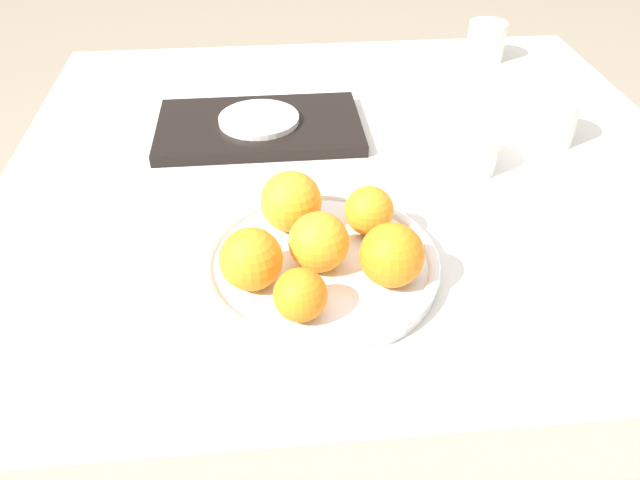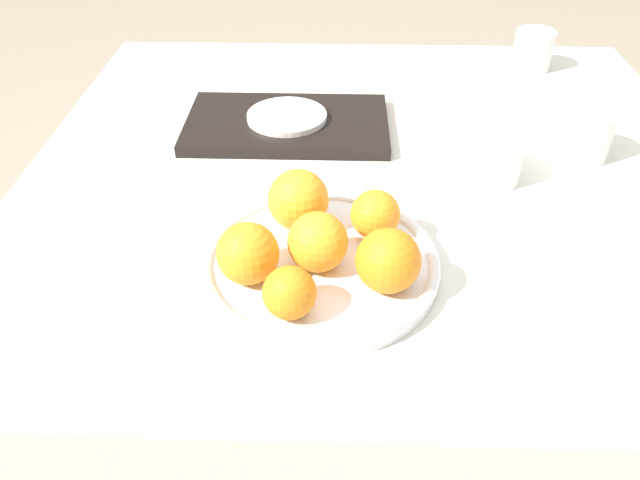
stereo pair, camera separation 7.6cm
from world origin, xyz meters
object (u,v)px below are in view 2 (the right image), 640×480
object	(u,v)px
orange_3	(290,293)
orange_5	(248,253)
orange_1	(375,214)
cup_0	(533,50)
side_plate	(287,116)
fruit_platter	(320,263)
cup_2	(585,134)
serving_tray	(287,124)
cup_1	(493,160)
orange_0	(298,200)
orange_2	(318,242)
napkin	(575,297)
orange_4	(392,261)

from	to	relation	value
orange_3	orange_5	bearing A→B (deg)	132.05
orange_1	cup_0	bearing A→B (deg)	60.26
orange_3	side_plate	distance (m)	0.48
fruit_platter	orange_5	bearing A→B (deg)	-157.27
orange_1	cup_2	size ratio (longest dim) A/B	0.78
serving_tray	cup_1	size ratio (longest dim) A/B	4.04
fruit_platter	orange_0	bearing A→B (deg)	112.50
orange_2	orange_5	bearing A→B (deg)	-162.98
side_plate	napkin	size ratio (longest dim) A/B	1.06
orange_2	napkin	world-z (taller)	orange_2
fruit_platter	serving_tray	world-z (taller)	fruit_platter
orange_3	cup_1	bearing A→B (deg)	48.29
fruit_platter	cup_1	xyz separation A→B (m)	(0.26, 0.23, 0.02)
serving_tray	napkin	xyz separation A→B (m)	(0.38, -0.42, -0.01)
cup_1	orange_3	bearing A→B (deg)	-131.71
orange_2	orange_4	world-z (taller)	orange_4
orange_1	orange_3	world-z (taller)	orange_1
side_plate	cup_1	world-z (taller)	cup_1
cup_1	cup_2	xyz separation A→B (m)	(0.16, 0.08, 0.01)
orange_3	serving_tray	size ratio (longest dim) A/B	0.17
orange_2	cup_0	xyz separation A→B (m)	(0.42, 0.68, -0.02)
orange_4	side_plate	bearing A→B (deg)	109.93
orange_2	orange_3	bearing A→B (deg)	-108.70
cup_2	napkin	size ratio (longest dim) A/B	0.63
side_plate	cup_2	xyz separation A→B (m)	(0.49, -0.08, 0.01)
orange_5	serving_tray	world-z (taller)	orange_5
orange_0	napkin	world-z (taller)	orange_0
cup_0	cup_1	bearing A→B (deg)	-110.39
serving_tray	cup_2	distance (m)	0.49
orange_3	serving_tray	distance (m)	0.48
cup_1	napkin	world-z (taller)	cup_1
napkin	orange_3	bearing A→B (deg)	-171.46
orange_4	cup_2	size ratio (longest dim) A/B	0.93
orange_5	side_plate	bearing A→B (deg)	87.95
orange_4	cup_1	bearing A→B (deg)	57.87
orange_0	orange_5	size ratio (longest dim) A/B	1.08
orange_2	orange_4	distance (m)	0.09
cup_2	fruit_platter	bearing A→B (deg)	-143.98
orange_1	orange_2	size ratio (longest dim) A/B	0.87
fruit_platter	orange_0	distance (m)	0.09
serving_tray	cup_1	bearing A→B (deg)	-25.12
orange_3	orange_5	xyz separation A→B (m)	(-0.05, 0.06, 0.01)
orange_1	cup_2	bearing A→B (deg)	35.47
orange_1	cup_1	world-z (taller)	orange_1
orange_4	napkin	xyz separation A→B (m)	(0.23, 0.00, -0.05)
side_plate	napkin	world-z (taller)	side_plate
serving_tray	cup_2	xyz separation A→B (m)	(0.49, -0.08, 0.03)
orange_0	cup_2	world-z (taller)	orange_0
orange_4	orange_2	bearing A→B (deg)	158.32
orange_0	cup_0	xyz separation A→B (m)	(0.45, 0.60, -0.02)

